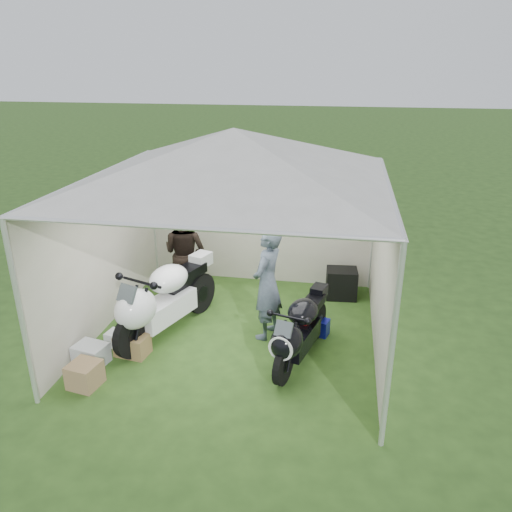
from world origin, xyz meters
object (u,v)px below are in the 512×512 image
object	(u,v)px
motorcycle_white	(162,299)
person_blue_jacket	(267,284)
person_dark_jacket	(185,253)
equipment_box	(341,283)
crate_3	(132,345)
crate_1	(85,375)
canopy_tent	(234,161)
paddock_stand	(317,327)
motorcycle_black	(299,330)
crate_2	(117,339)
crate_0	(91,354)

from	to	relation	value
motorcycle_white	person_blue_jacket	distance (m)	1.53
person_dark_jacket	equipment_box	distance (m)	2.69
person_blue_jacket	crate_3	xyz separation A→B (m)	(-1.75, -0.84, -0.69)
equipment_box	crate_1	distance (m)	4.38
canopy_tent	paddock_stand	world-z (taller)	canopy_tent
person_blue_jacket	crate_1	xyz separation A→B (m)	(-2.04, -1.62, -0.68)
motorcycle_black	equipment_box	size ratio (longest dim) A/B	3.42
person_blue_jacket	crate_2	bearing A→B (deg)	-55.68
paddock_stand	crate_0	xyz separation A→B (m)	(-2.94, -1.31, 0.02)
motorcycle_black	motorcycle_white	bearing A→B (deg)	-174.65
crate_0	crate_3	world-z (taller)	crate_3
paddock_stand	crate_0	size ratio (longest dim) A/B	0.79
motorcycle_white	crate_0	world-z (taller)	motorcycle_white
crate_0	crate_3	distance (m)	0.55
motorcycle_black	crate_1	world-z (taller)	motorcycle_black
person_dark_jacket	crate_2	world-z (taller)	person_dark_jacket
person_dark_jacket	crate_0	bearing A→B (deg)	91.81
motorcycle_white	person_dark_jacket	size ratio (longest dim) A/B	1.28
canopy_tent	crate_2	distance (m)	3.02
person_blue_jacket	crate_2	size ratio (longest dim) A/B	5.86
person_dark_jacket	crate_1	distance (m)	2.76
paddock_stand	crate_3	world-z (taller)	crate_3
equipment_box	crate_0	xyz separation A→B (m)	(-3.25, -2.63, -0.12)
paddock_stand	person_dark_jacket	distance (m)	2.53
crate_1	crate_3	bearing A→B (deg)	69.39
crate_3	person_blue_jacket	bearing A→B (deg)	25.65
person_blue_jacket	crate_2	xyz separation A→B (m)	(-2.06, -0.66, -0.73)
canopy_tent	motorcycle_white	world-z (taller)	canopy_tent
equipment_box	crate_2	bearing A→B (deg)	-145.39
motorcycle_white	motorcycle_black	distance (m)	2.05
crate_2	crate_3	size ratio (longest dim) A/B	0.66
crate_0	crate_1	bearing A→B (deg)	-71.05
motorcycle_white	person_blue_jacket	world-z (taller)	person_blue_jacket
paddock_stand	crate_2	xyz separation A→B (m)	(-2.79, -0.82, -0.02)
equipment_box	paddock_stand	bearing A→B (deg)	-103.51
paddock_stand	person_dark_jacket	bearing A→B (deg)	159.50
motorcycle_white	equipment_box	bearing A→B (deg)	54.49
person_dark_jacket	crate_2	xyz separation A→B (m)	(-0.52, -1.67, -0.72)
person_blue_jacket	crate_0	world-z (taller)	person_blue_jacket
canopy_tent	crate_0	bearing A→B (deg)	-146.66
motorcycle_white	paddock_stand	bearing A→B (deg)	30.87
equipment_box	person_dark_jacket	bearing A→B (deg)	-169.67
paddock_stand	canopy_tent	bearing A→B (deg)	-172.46
crate_0	equipment_box	bearing A→B (deg)	38.96
canopy_tent	person_blue_jacket	xyz separation A→B (m)	(0.45, -0.01, -1.74)
motorcycle_black	crate_1	size ratio (longest dim) A/B	4.93
person_dark_jacket	crate_3	size ratio (longest dim) A/B	3.76
motorcycle_black	crate_3	bearing A→B (deg)	-159.25
paddock_stand	crate_3	distance (m)	2.67
motorcycle_black	equipment_box	xyz separation A→B (m)	(0.53, 2.10, -0.23)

